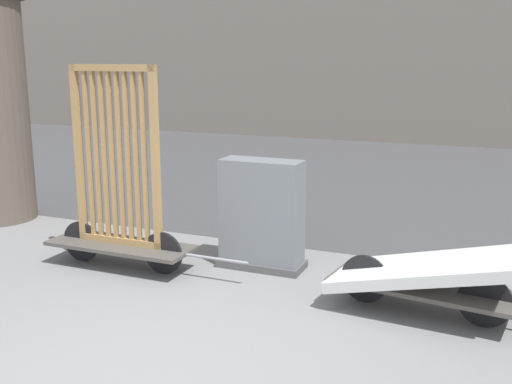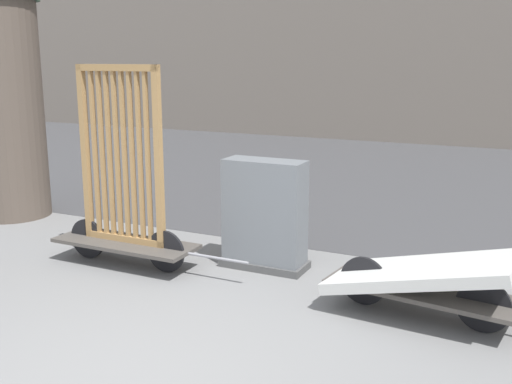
# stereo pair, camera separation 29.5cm
# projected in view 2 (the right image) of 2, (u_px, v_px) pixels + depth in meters

# --- Properties ---
(road_strip) EXTENTS (56.00, 9.68, 0.01)m
(road_strip) POSITION_uv_depth(u_px,v_px,m) (396.00, 178.00, 11.46)
(road_strip) COLOR #424244
(road_strip) RESTS_ON ground_plane
(bike_cart_with_bedframe) EXTENTS (2.35, 0.57, 2.18)m
(bike_cart_with_bedframe) POSITION_uv_depth(u_px,v_px,m) (124.00, 199.00, 6.49)
(bike_cart_with_bedframe) COLOR #4C4742
(bike_cart_with_bedframe) RESTS_ON ground_plane
(bike_cart_with_mattress) EXTENTS (2.36, 1.02, 0.68)m
(bike_cart_with_mattress) POSITION_uv_depth(u_px,v_px,m) (422.00, 277.00, 5.22)
(bike_cart_with_mattress) COLOR #4C4742
(bike_cart_with_mattress) RESTS_ON ground_plane
(utility_cabinet) EXTENTS (0.94, 0.41, 1.19)m
(utility_cabinet) POSITION_uv_depth(u_px,v_px,m) (265.00, 218.00, 6.45)
(utility_cabinet) COLOR #4C4C4C
(utility_cabinet) RESTS_ON ground_plane
(advertising_column) EXTENTS (1.17, 1.17, 3.25)m
(advertising_column) POSITION_uv_depth(u_px,v_px,m) (4.00, 101.00, 8.39)
(advertising_column) COLOR brown
(advertising_column) RESTS_ON ground_plane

